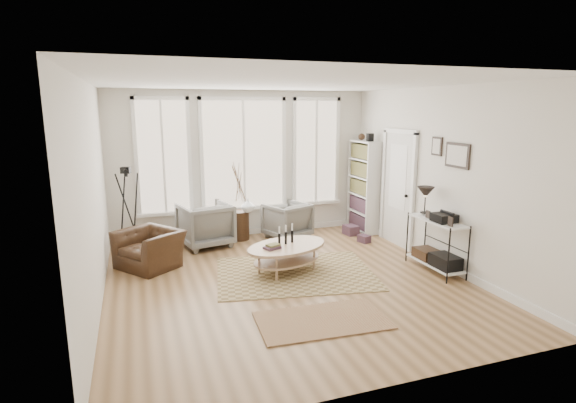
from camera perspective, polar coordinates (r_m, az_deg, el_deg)
name	(u,v)px	position (r m, az deg, el deg)	size (l,w,h in m)	color
room	(289,188)	(6.48, 0.15, 1.73)	(5.50, 5.54, 2.90)	#9C754C
bay_window	(244,157)	(9.00, -5.63, 5.69)	(4.14, 0.12, 2.24)	tan
door	(398,186)	(8.64, 13.81, 1.90)	(0.09, 1.06, 2.22)	silver
bookcase	(364,186)	(9.51, 9.59, 1.94)	(0.31, 0.85, 2.06)	white
low_shelf	(436,240)	(7.52, 18.29, -4.61)	(0.38, 1.08, 1.30)	white
wall_art	(452,153)	(7.41, 20.08, 5.81)	(0.04, 0.88, 0.44)	black
rug_main	(295,273)	(7.16, 0.92, -9.07)	(2.42, 1.82, 0.01)	brown
rug_runner	(322,320)	(5.70, 4.38, -14.77)	(1.59, 0.88, 0.01)	brown
coffee_table	(286,251)	(7.13, -0.20, -6.29)	(1.61, 1.32, 0.64)	tan
armchair_left	(205,225)	(8.57, -10.45, -2.90)	(0.88, 0.91, 0.82)	slate
armchair_right	(287,220)	(8.96, -0.12, -2.41)	(0.76, 0.79, 0.72)	slate
side_table	(239,201)	(8.82, -6.24, 0.03)	(0.38, 0.38, 1.60)	#351F11
vase	(248,205)	(8.73, -5.12, -0.50)	(0.25, 0.25, 0.27)	silver
accent_chair	(150,249)	(7.69, -17.17, -5.77)	(0.82, 0.94, 0.61)	#351F11
tripod_camera	(129,215)	(8.36, -19.55, -1.59)	(0.55, 0.55, 1.56)	black
book_stack_near	(351,230)	(9.33, 7.97, -3.61)	(0.24, 0.30, 0.19)	maroon
book_stack_far	(364,239)	(8.85, 9.64, -4.68)	(0.17, 0.22, 0.14)	maroon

